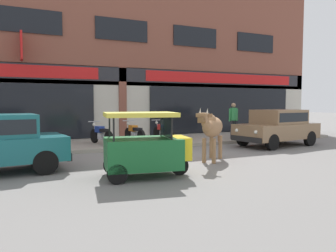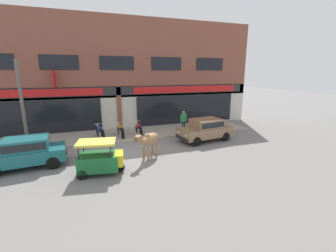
{
  "view_description": "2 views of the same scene",
  "coord_description": "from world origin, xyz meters",
  "px_view_note": "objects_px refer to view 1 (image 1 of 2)",
  "views": [
    {
      "loc": [
        -4.61,
        -9.11,
        1.74
      ],
      "look_at": [
        0.12,
        1.0,
        0.95
      ],
      "focal_mm": 35.0,
      "sensor_mm": 36.0,
      "label": 1
    },
    {
      "loc": [
        -2.1,
        -11.86,
        4.45
      ],
      "look_at": [
        2.37,
        1.0,
        1.18
      ],
      "focal_mm": 24.0,
      "sensor_mm": 36.0,
      "label": 2
    }
  ],
  "objects_px": {
    "cow": "(212,128)",
    "pedestrian": "(233,117)",
    "car_1": "(277,126)",
    "motorcycle_0": "(101,134)",
    "motorcycle_1": "(134,133)",
    "motorcycle_2": "(163,132)",
    "auto_rickshaw": "(146,149)"
  },
  "relations": [
    {
      "from": "pedestrian",
      "to": "motorcycle_0",
      "type": "bearing_deg",
      "value": 174.96
    },
    {
      "from": "cow",
      "to": "car_1",
      "type": "bearing_deg",
      "value": 23.15
    },
    {
      "from": "motorcycle_1",
      "to": "motorcycle_2",
      "type": "distance_m",
      "value": 1.28
    },
    {
      "from": "auto_rickshaw",
      "to": "motorcycle_1",
      "type": "height_order",
      "value": "auto_rickshaw"
    },
    {
      "from": "auto_rickshaw",
      "to": "motorcycle_1",
      "type": "relative_size",
      "value": 1.16
    },
    {
      "from": "car_1",
      "to": "motorcycle_2",
      "type": "xyz_separation_m",
      "value": [
        -3.96,
        2.44,
        -0.3
      ]
    },
    {
      "from": "motorcycle_0",
      "to": "pedestrian",
      "type": "relative_size",
      "value": 1.12
    },
    {
      "from": "motorcycle_2",
      "to": "car_1",
      "type": "bearing_deg",
      "value": -31.68
    },
    {
      "from": "cow",
      "to": "car_1",
      "type": "xyz_separation_m",
      "value": [
        4.3,
        1.84,
        -0.19
      ]
    },
    {
      "from": "cow",
      "to": "motorcycle_0",
      "type": "height_order",
      "value": "cow"
    },
    {
      "from": "motorcycle_1",
      "to": "motorcycle_2",
      "type": "relative_size",
      "value": 1.0
    },
    {
      "from": "motorcycle_0",
      "to": "pedestrian",
      "type": "bearing_deg",
      "value": -5.04
    },
    {
      "from": "motorcycle_2",
      "to": "pedestrian",
      "type": "bearing_deg",
      "value": -8.97
    },
    {
      "from": "auto_rickshaw",
      "to": "motorcycle_2",
      "type": "distance_m",
      "value": 6.11
    },
    {
      "from": "motorcycle_1",
      "to": "pedestrian",
      "type": "xyz_separation_m",
      "value": [
        4.49,
        -0.5,
        0.6
      ]
    },
    {
      "from": "motorcycle_1",
      "to": "auto_rickshaw",
      "type": "bearing_deg",
      "value": -106.56
    },
    {
      "from": "auto_rickshaw",
      "to": "car_1",
      "type": "bearing_deg",
      "value": 23.28
    },
    {
      "from": "cow",
      "to": "pedestrian",
      "type": "xyz_separation_m",
      "value": [
        3.56,
        3.78,
        0.11
      ]
    },
    {
      "from": "motorcycle_0",
      "to": "motorcycle_1",
      "type": "xyz_separation_m",
      "value": [
        1.35,
        -0.01,
        0.0
      ]
    },
    {
      "from": "car_1",
      "to": "pedestrian",
      "type": "xyz_separation_m",
      "value": [
        -0.75,
        1.94,
        0.3
      ]
    },
    {
      "from": "auto_rickshaw",
      "to": "motorcycle_0",
      "type": "bearing_deg",
      "value": 87.33
    },
    {
      "from": "car_1",
      "to": "motorcycle_1",
      "type": "distance_m",
      "value": 5.78
    },
    {
      "from": "auto_rickshaw",
      "to": "motorcycle_2",
      "type": "bearing_deg",
      "value": 61.89
    },
    {
      "from": "car_1",
      "to": "pedestrian",
      "type": "distance_m",
      "value": 2.1
    },
    {
      "from": "motorcycle_1",
      "to": "motorcycle_2",
      "type": "height_order",
      "value": "same"
    },
    {
      "from": "cow",
      "to": "motorcycle_0",
      "type": "bearing_deg",
      "value": 117.99
    },
    {
      "from": "auto_rickshaw",
      "to": "motorcycle_1",
      "type": "xyz_separation_m",
      "value": [
        1.6,
        5.38,
        -0.14
      ]
    },
    {
      "from": "cow",
      "to": "pedestrian",
      "type": "bearing_deg",
      "value": 46.72
    },
    {
      "from": "cow",
      "to": "motorcycle_0",
      "type": "relative_size",
      "value": 0.95
    },
    {
      "from": "car_1",
      "to": "motorcycle_1",
      "type": "xyz_separation_m",
      "value": [
        -5.24,
        2.44,
        -0.3
      ]
    },
    {
      "from": "pedestrian",
      "to": "cow",
      "type": "bearing_deg",
      "value": -133.28
    },
    {
      "from": "car_1",
      "to": "motorcycle_0",
      "type": "xyz_separation_m",
      "value": [
        -6.58,
        2.45,
        -0.3
      ]
    }
  ]
}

